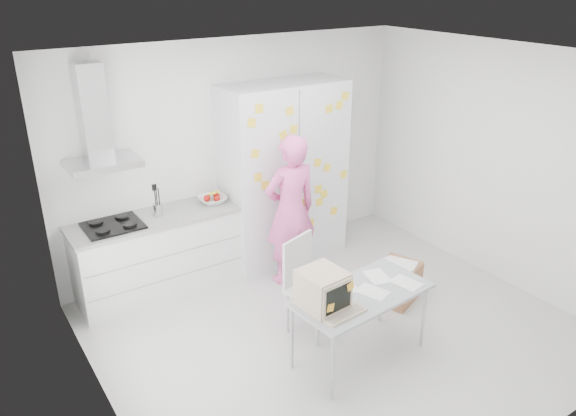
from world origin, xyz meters
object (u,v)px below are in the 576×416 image
chair (307,280)px  desk (338,293)px  cardboard_box (397,282)px  person (291,211)px

chair → desk: bearing=-118.7°
desk → cardboard_box: desk is taller
desk → cardboard_box: 1.50m
person → cardboard_box: (0.75, -1.00, -0.67)m
chair → cardboard_box: size_ratio=1.61×
desk → chair: size_ratio=1.35×
desk → person: bearing=65.8°
cardboard_box → desk: bearing=-156.9°
person → desk: person is taller
cardboard_box → chair: bearing=175.8°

